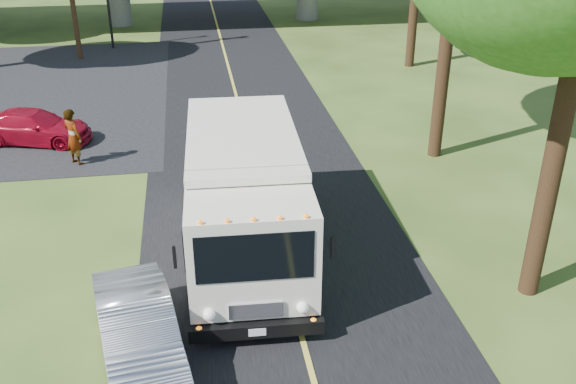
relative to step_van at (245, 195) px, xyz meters
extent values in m
plane|color=#2F4418|center=(0.81, -3.60, -1.68)|extent=(120.00, 120.00, 0.00)
cube|color=black|center=(0.81, 6.40, -1.67)|extent=(7.00, 90.00, 0.02)
cube|color=gold|center=(0.81, 6.40, -1.65)|extent=(0.12, 90.00, 0.01)
cylinder|color=black|center=(-5.19, 22.40, 0.92)|extent=(0.14, 0.14, 5.20)
cylinder|color=#382314|center=(6.31, -2.60, 1.82)|extent=(0.44, 0.44, 7.00)
cylinder|color=#382314|center=(7.01, 5.40, 2.17)|extent=(0.44, 0.44, 7.70)
cube|color=silver|center=(0.04, 0.92, 0.17)|extent=(2.83, 4.95, 2.48)
cube|color=silver|center=(-0.10, -2.50, 0.06)|extent=(2.72, 2.09, 2.26)
cube|color=black|center=(-0.13, -3.47, 0.42)|extent=(2.32, 0.18, 1.05)
cube|color=black|center=(-0.14, -3.58, -1.26)|extent=(2.76, 0.30, 0.31)
cube|color=silver|center=(0.02, 0.48, -1.35)|extent=(2.89, 6.50, 0.20)
cylinder|color=black|center=(-1.21, -2.23, -1.18)|extent=(0.35, 1.00, 0.99)
cylinder|color=black|center=(1.04, -2.32, -1.18)|extent=(0.35, 1.00, 0.99)
cylinder|color=black|center=(-1.03, 2.40, -1.18)|extent=(0.35, 1.00, 0.99)
cylinder|color=black|center=(1.22, 2.31, -1.18)|extent=(0.35, 1.00, 0.99)
imported|color=maroon|center=(-6.75, 8.73, -1.09)|extent=(4.34, 2.66, 1.18)
imported|color=gray|center=(-2.46, -3.60, -1.01)|extent=(2.18, 4.27, 1.34)
imported|color=gray|center=(-5.04, 6.53, -0.72)|extent=(0.82, 0.81, 1.91)
camera|label=1|loc=(-1.13, -13.91, 7.06)|focal=40.00mm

